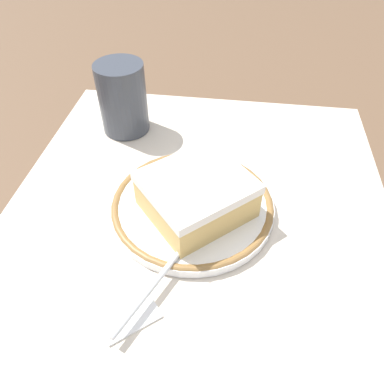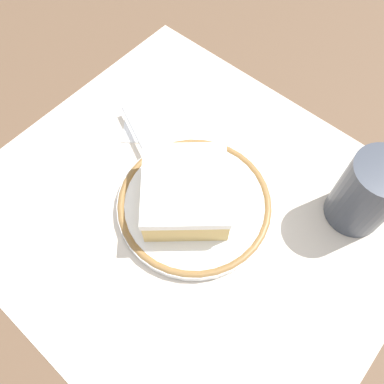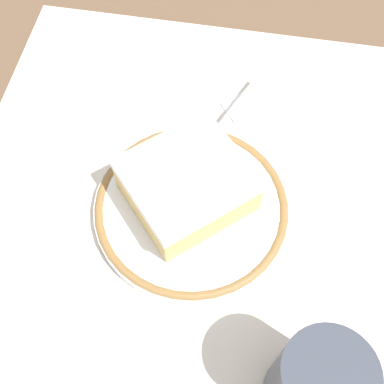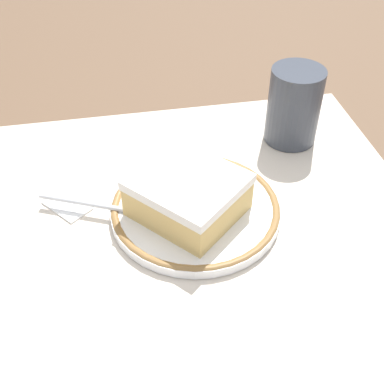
{
  "view_description": "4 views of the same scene",
  "coord_description": "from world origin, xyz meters",
  "px_view_note": "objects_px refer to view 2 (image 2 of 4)",
  "views": [
    {
      "loc": [
        -0.28,
        -0.03,
        0.3
      ],
      "look_at": [
        -0.0,
        0.01,
        0.03
      ],
      "focal_mm": 34.58,
      "sensor_mm": 36.0,
      "label": 1
    },
    {
      "loc": [
        0.13,
        -0.15,
        0.41
      ],
      "look_at": [
        -0.0,
        0.01,
        0.03
      ],
      "focal_mm": 36.15,
      "sensor_mm": 36.0,
      "label": 2
    },
    {
      "loc": [
        0.21,
        0.04,
        0.43
      ],
      "look_at": [
        -0.0,
        0.01,
        0.03
      ],
      "focal_mm": 48.56,
      "sensor_mm": 36.0,
      "label": 3
    },
    {
      "loc": [
        -0.07,
        -0.37,
        0.37
      ],
      "look_at": [
        -0.0,
        0.01,
        0.03
      ],
      "focal_mm": 46.62,
      "sensor_mm": 36.0,
      "label": 4
    }
  ],
  "objects_px": {
    "plate": "(192,202)",
    "cake_slice": "(184,193)",
    "spoon": "(154,168)",
    "sugar_packet": "(135,126)",
    "cup": "(365,196)"
  },
  "relations": [
    {
      "from": "plate",
      "to": "cake_slice",
      "type": "relative_size",
      "value": 1.31
    },
    {
      "from": "plate",
      "to": "spoon",
      "type": "height_order",
      "value": "spoon"
    },
    {
      "from": "cake_slice",
      "to": "spoon",
      "type": "xyz_separation_m",
      "value": [
        -0.06,
        0.01,
        -0.02
      ]
    },
    {
      "from": "plate",
      "to": "sugar_packet",
      "type": "bearing_deg",
      "value": 164.25
    },
    {
      "from": "spoon",
      "to": "plate",
      "type": "bearing_deg",
      "value": -0.68
    },
    {
      "from": "plate",
      "to": "cake_slice",
      "type": "distance_m",
      "value": 0.03
    },
    {
      "from": "cake_slice",
      "to": "sugar_packet",
      "type": "bearing_deg",
      "value": 160.68
    },
    {
      "from": "sugar_packet",
      "to": "cake_slice",
      "type": "bearing_deg",
      "value": -19.32
    },
    {
      "from": "cup",
      "to": "sugar_packet",
      "type": "xyz_separation_m",
      "value": [
        -0.28,
        -0.08,
        -0.04
      ]
    },
    {
      "from": "spoon",
      "to": "sugar_packet",
      "type": "distance_m",
      "value": 0.08
    },
    {
      "from": "spoon",
      "to": "cup",
      "type": "height_order",
      "value": "cup"
    },
    {
      "from": "cup",
      "to": "cake_slice",
      "type": "bearing_deg",
      "value": -141.51
    },
    {
      "from": "plate",
      "to": "spoon",
      "type": "bearing_deg",
      "value": 179.32
    },
    {
      "from": "spoon",
      "to": "cup",
      "type": "relative_size",
      "value": 1.43
    },
    {
      "from": "spoon",
      "to": "cup",
      "type": "distance_m",
      "value": 0.24
    }
  ]
}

